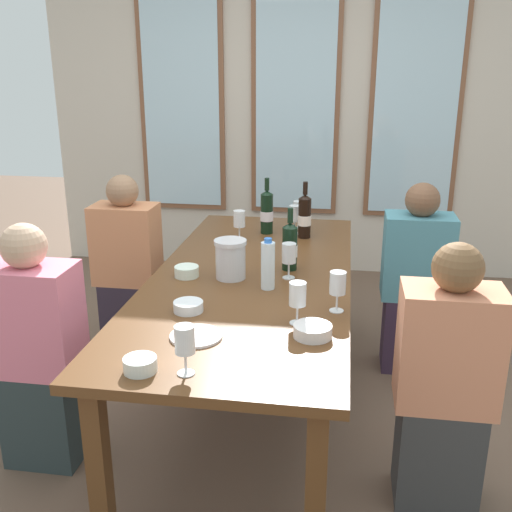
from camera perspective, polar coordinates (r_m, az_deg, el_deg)
name	(u,v)px	position (r m, az deg, el deg)	size (l,w,h in m)	color
ground_plane	(252,406)	(3.20, -0.39, -14.34)	(12.00, 12.00, 0.00)	brown
back_wall_with_windows	(296,99)	(4.96, 3.89, 15.01)	(4.16, 0.10, 2.90)	beige
dining_table	(252,288)	(2.90, -0.42, -3.12)	(0.96, 2.25, 0.74)	brown
white_plate_0	(196,336)	(2.25, -5.84, -7.74)	(0.20, 0.20, 0.01)	white
metal_pitcher	(231,259)	(2.80, -2.49, -0.28)	(0.16, 0.16, 0.19)	silver
wine_bottle_0	(305,216)	(3.47, 4.74, 3.88)	(0.08, 0.08, 0.33)	black
wine_bottle_1	(267,212)	(3.54, 1.06, 4.31)	(0.08, 0.08, 0.34)	black
wine_bottle_2	(290,246)	(2.92, 3.30, 0.96)	(0.08, 0.08, 0.32)	black
tasting_bowl_0	(187,271)	(2.86, -6.75, -1.50)	(0.12, 0.12, 0.05)	white
tasting_bowl_1	(188,306)	(2.47, -6.59, -4.89)	(0.12, 0.12, 0.04)	white
tasting_bowl_2	(313,331)	(2.24, 5.51, -7.25)	(0.15, 0.15, 0.05)	white
tasting_bowl_3	(140,365)	(2.04, -11.18, -10.30)	(0.11, 0.11, 0.05)	white
water_bottle	(268,265)	(2.66, 1.16, -0.89)	(0.06, 0.06, 0.24)	white
wine_glass_0	(289,254)	(2.79, 3.22, 0.19)	(0.07, 0.07, 0.17)	white
wine_glass_1	(295,215)	(3.54, 3.78, 4.01)	(0.07, 0.07, 0.17)	white
wine_glass_2	(185,341)	(1.95, -6.93, -8.17)	(0.07, 0.07, 0.17)	white
wine_glass_3	(298,209)	(3.66, 4.15, 4.53)	(0.07, 0.07, 0.17)	white
wine_glass_4	(298,295)	(2.31, 4.06, -3.81)	(0.07, 0.07, 0.17)	white
wine_glass_5	(239,220)	(3.41, -1.63, 3.56)	(0.07, 0.07, 0.17)	white
wine_glass_6	(338,285)	(2.44, 7.93, -2.79)	(0.07, 0.07, 0.17)	white
seated_person_0	(38,354)	(2.75, -20.45, -8.87)	(0.38, 0.24, 1.11)	#2B3739
seated_person_1	(444,386)	(2.46, 17.82, -11.90)	(0.38, 0.24, 1.11)	#3A3A3B
seated_person_2	(128,270)	(3.66, -12.32, -1.31)	(0.38, 0.24, 1.11)	#2F2533
seated_person_3	(415,284)	(3.47, 15.18, -2.63)	(0.38, 0.24, 1.11)	#342438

